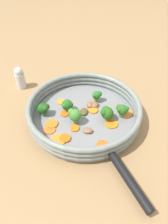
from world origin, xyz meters
TOP-DOWN VIEW (x-y plane):
  - ground_plane at (0.00, 0.00)m, footprint 4.00×4.00m
  - skillet at (0.00, 0.00)m, footprint 0.35×0.35m
  - skillet_rim_wall at (0.00, 0.00)m, footprint 0.37×0.37m
  - skillet_handle at (0.24, -0.11)m, footprint 0.17×0.10m
  - skillet_rivet_left at (0.13, -0.10)m, footprint 0.01×0.01m
  - skillet_rivet_right at (0.16, -0.04)m, footprint 0.01×0.01m
  - carrot_slice_0 at (0.01, 0.04)m, footprint 0.03×0.03m
  - carrot_slice_1 at (0.02, -0.11)m, footprint 0.04×0.04m
  - carrot_slice_2 at (-0.04, -0.12)m, footprint 0.05×0.05m
  - carrot_slice_3 at (0.02, -0.06)m, footprint 0.03×0.03m
  - carrot_slice_4 at (-0.05, -0.04)m, footprint 0.04×0.04m
  - carrot_slice_5 at (0.09, 0.02)m, footprint 0.04×0.04m
  - carrot_slice_6 at (0.12, -0.06)m, footprint 0.05×0.05m
  - carrot_slice_7 at (-0.10, 0.00)m, footprint 0.03×0.03m
  - carrot_slice_8 at (0.01, -0.13)m, footprint 0.06×0.06m
  - carrot_slice_9 at (0.10, 0.09)m, footprint 0.06×0.06m
  - carrot_slice_10 at (-0.01, 0.05)m, footprint 0.05×0.05m
  - carrot_slice_11 at (-0.05, -0.10)m, footprint 0.05×0.05m
  - broccoli_floret_0 at (0.07, 0.03)m, footprint 0.04×0.04m
  - broccoli_floret_1 at (0.10, 0.07)m, footprint 0.04×0.04m
  - broccoli_floret_2 at (-0.00, -0.04)m, footprint 0.05×0.04m
  - broccoli_floret_3 at (-0.10, -0.08)m, footprint 0.04×0.04m
  - broccoli_floret_4 at (-0.01, 0.08)m, footprint 0.03×0.03m
  - broccoli_floret_5 at (-0.06, -0.02)m, footprint 0.04×0.04m
  - mushroom_piece_0 at (0.00, 0.06)m, footprint 0.03×0.03m
  - mushroom_piece_1 at (-0.01, 0.01)m, footprint 0.04×0.04m
  - mushroom_piece_2 at (-0.01, 0.05)m, footprint 0.03×0.03m
  - mushroom_piece_3 at (0.05, -0.05)m, footprint 0.04×0.03m
  - salt_shaker at (-0.30, -0.02)m, footprint 0.04×0.04m

SIDE VIEW (x-z plane):
  - ground_plane at x=0.00m, z-range 0.00..0.00m
  - skillet at x=0.00m, z-range 0.00..0.01m
  - carrot_slice_2 at x=-0.04m, z-range 0.01..0.02m
  - carrot_slice_7 at x=-0.10m, z-range 0.01..0.02m
  - carrot_slice_5 at x=0.09m, z-range 0.01..0.02m
  - carrot_slice_10 at x=-0.01m, z-range 0.01..0.02m
  - carrot_slice_6 at x=0.12m, z-range 0.01..0.02m
  - carrot_slice_4 at x=-0.05m, z-range 0.01..0.02m
  - carrot_slice_8 at x=0.01m, z-range 0.01..0.02m
  - carrot_slice_3 at x=0.02m, z-range 0.01..0.02m
  - carrot_slice_0 at x=0.01m, z-range 0.01..0.02m
  - carrot_slice_11 at x=-0.05m, z-range 0.01..0.02m
  - carrot_slice_1 at x=0.02m, z-range 0.01..0.02m
  - carrot_slice_9 at x=0.10m, z-range 0.01..0.02m
  - skillet_rivet_left at x=0.13m, z-range 0.01..0.02m
  - skillet_rivet_right at x=0.16m, z-range 0.01..0.02m
  - mushroom_piece_1 at x=-0.01m, z-range 0.01..0.03m
  - mushroom_piece_3 at x=0.05m, z-range 0.01..0.03m
  - mushroom_piece_0 at x=0.00m, z-range 0.01..0.03m
  - mushroom_piece_2 at x=-0.01m, z-range 0.01..0.03m
  - skillet_handle at x=0.24m, z-range 0.01..0.04m
  - broccoli_floret_5 at x=-0.06m, z-range 0.02..0.06m
  - skillet_rim_wall at x=0.00m, z-range 0.01..0.07m
  - broccoli_floret_4 at x=-0.01m, z-range 0.02..0.06m
  - broccoli_floret_3 at x=-0.10m, z-range 0.02..0.06m
  - salt_shaker at x=-0.30m, z-range 0.00..0.09m
  - broccoli_floret_0 at x=0.07m, z-range 0.02..0.07m
  - broccoli_floret_1 at x=0.10m, z-range 0.02..0.07m
  - broccoli_floret_2 at x=0.00m, z-range 0.02..0.07m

